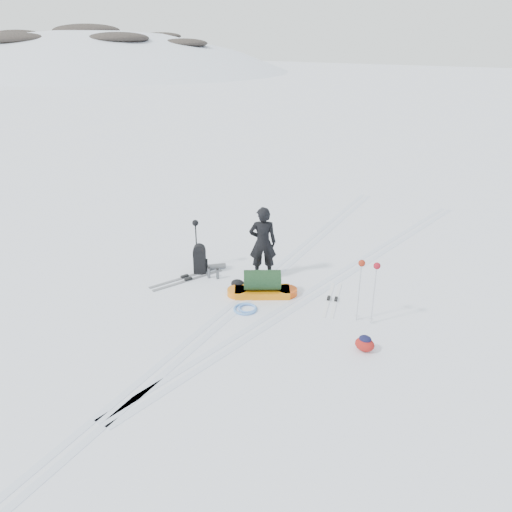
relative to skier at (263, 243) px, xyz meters
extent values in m
plane|color=white|center=(0.24, -0.90, -0.93)|extent=(200.00, 200.00, 0.00)
ellipsoid|color=silver|center=(-69.76, 54.10, -40.93)|extent=(143.00, 121.00, 93.50)
ellipsoid|color=black|center=(-69.76, 54.10, 5.42)|extent=(13.00, 10.00, 2.20)
ellipsoid|color=black|center=(-55.76, 48.10, 4.28)|extent=(10.40, 8.00, 1.76)
ellipsoid|color=black|center=(-82.76, 59.10, 4.48)|extent=(9.10, 7.00, 1.54)
ellipsoid|color=black|center=(-69.76, 40.10, 4.15)|extent=(11.70, 9.00, 1.98)
ellipsoid|color=black|center=(-60.76, 63.10, 4.53)|extent=(7.80, 6.00, 1.32)
ellipsoid|color=black|center=(-77.76, 46.10, 4.72)|extent=(9.88, 7.60, 1.67)
ellipsoid|color=black|center=(-49.76, 56.10, 3.53)|extent=(8.32, 6.40, 1.41)
ellipsoid|color=black|center=(-87.76, 50.10, 3.81)|extent=(7.80, 6.00, 1.32)
cube|color=silver|center=(0.12, -0.90, -0.92)|extent=(1.40, 17.97, 0.01)
cube|color=silver|center=(0.36, -0.90, -0.92)|extent=(1.40, 17.97, 0.01)
cube|color=silver|center=(1.52, 1.10, -0.92)|extent=(2.09, 13.88, 0.01)
cube|color=silver|center=(1.76, 1.10, -0.92)|extent=(2.09, 13.88, 0.01)
imported|color=black|center=(0.00, 0.00, 0.00)|extent=(0.81, 0.75, 1.86)
cube|color=orange|center=(0.51, -0.82, -0.85)|extent=(1.36, 1.15, 0.16)
cylinder|color=#D8490C|center=(1.00, -0.50, -0.85)|extent=(0.65, 0.65, 0.16)
cylinder|color=orange|center=(0.02, -1.15, -0.85)|extent=(0.65, 0.65, 0.16)
cylinder|color=black|center=(0.51, -0.82, -0.53)|extent=(0.97, 0.86, 0.47)
cube|color=black|center=(-1.47, -0.67, -0.62)|extent=(0.38, 0.35, 0.62)
cylinder|color=black|center=(-1.47, -0.67, -0.29)|extent=(0.37, 0.34, 0.30)
cube|color=black|center=(-1.34, -0.57, -0.71)|extent=(0.15, 0.17, 0.27)
cylinder|color=gray|center=(-1.28, -0.24, -0.86)|extent=(0.43, 0.45, 0.13)
cylinder|color=black|center=(-1.77, -0.40, -0.32)|extent=(0.02, 0.02, 1.22)
cylinder|color=black|center=(-1.73, -0.47, -0.32)|extent=(0.02, 0.02, 1.22)
torus|color=black|center=(-1.77, -0.40, -0.83)|extent=(0.09, 0.09, 0.01)
torus|color=black|center=(-1.73, -0.47, -0.83)|extent=(0.09, 0.09, 0.01)
sphere|color=black|center=(-1.75, -0.44, 0.31)|extent=(0.16, 0.16, 0.16)
cylinder|color=#B6BABE|center=(2.81, -0.69, -0.26)|extent=(0.03, 0.03, 1.33)
cylinder|color=#BABCC1|center=(3.12, -0.65, -0.26)|extent=(0.03, 0.03, 1.33)
torus|color=silver|center=(2.81, -0.69, -0.83)|extent=(0.12, 0.12, 0.01)
torus|color=silver|center=(3.12, -0.65, -0.83)|extent=(0.12, 0.12, 0.01)
sphere|color=maroon|center=(2.81, -0.69, 0.42)|extent=(0.14, 0.14, 0.14)
sphere|color=maroon|center=(3.12, -0.65, 0.42)|extent=(0.14, 0.14, 0.14)
cube|color=gray|center=(-1.44, -1.18, -0.92)|extent=(0.78, 1.85, 0.02)
cube|color=gray|center=(-1.62, -1.11, -0.92)|extent=(0.78, 1.85, 0.02)
cube|color=black|center=(-1.44, -1.18, -0.88)|extent=(0.14, 0.21, 0.05)
cube|color=black|center=(-1.62, -1.11, -0.88)|extent=(0.14, 0.21, 0.05)
cube|color=white|center=(1.92, -0.18, -0.92)|extent=(0.58, 1.64, 0.02)
cube|color=white|center=(2.08, -0.13, -0.92)|extent=(0.58, 1.64, 0.02)
cube|color=black|center=(1.92, -0.18, -0.89)|extent=(0.11, 0.18, 0.05)
cube|color=black|center=(2.08, -0.13, -0.89)|extent=(0.11, 0.18, 0.05)
torus|color=#5B95DD|center=(0.56, -1.62, -0.90)|extent=(0.65, 0.65, 0.05)
torus|color=#619DED|center=(0.59, -1.58, -0.89)|extent=(0.51, 0.51, 0.05)
ellipsoid|color=maroon|center=(3.37, -1.67, -0.79)|extent=(0.43, 0.36, 0.28)
ellipsoid|color=black|center=(3.37, -1.67, -0.67)|extent=(0.28, 0.24, 0.13)
cylinder|color=#5A5B61|center=(-1.10, -0.78, -0.79)|extent=(0.10, 0.10, 0.27)
cylinder|color=#505357|center=(-0.89, -0.70, -0.80)|extent=(0.10, 0.10, 0.25)
cylinder|color=black|center=(-1.10, -0.78, -0.64)|extent=(0.08, 0.08, 0.03)
cylinder|color=black|center=(-0.89, -0.70, -0.67)|extent=(0.08, 0.08, 0.03)
ellipsoid|color=black|center=(-0.16, -0.86, -0.81)|extent=(0.42, 0.35, 0.23)
camera|label=1|loc=(5.97, -9.62, 4.67)|focal=35.00mm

